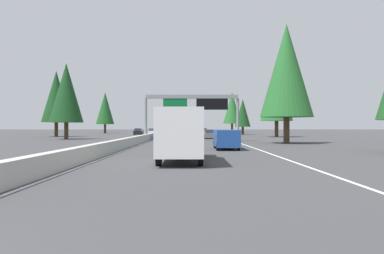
{
  "coord_description": "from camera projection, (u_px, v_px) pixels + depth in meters",
  "views": [
    {
      "loc": [
        -5.42,
        -5.74,
        2.03
      ],
      "look_at": [
        51.89,
        -5.91,
        1.87
      ],
      "focal_mm": 36.44,
      "sensor_mm": 36.0,
      "label": 1
    }
  ],
  "objects": [
    {
      "name": "conifer_right_near",
      "position": [
        287.0,
        71.0,
        45.35
      ],
      "size": [
        6.15,
        6.15,
        13.97
      ],
      "color": "#4C3823",
      "rests_on": "ground"
    },
    {
      "name": "shoulder_stripe_right",
      "position": [
        221.0,
        136.0,
        75.44
      ],
      "size": [
        160.0,
        0.16,
        0.01
      ],
      "primitive_type": "cube",
      "color": "silver",
      "rests_on": "ground"
    },
    {
      "name": "sign_gantry_overhead",
      "position": [
        193.0,
        104.0,
        51.95
      ],
      "size": [
        0.5,
        12.68,
        6.19
      ],
      "color": "gray",
      "rests_on": "ground"
    },
    {
      "name": "conifer_left_near",
      "position": [
        66.0,
        93.0,
        59.62
      ],
      "size": [
        5.14,
        5.14,
        11.68
      ],
      "color": "#4C3823",
      "rests_on": "ground"
    },
    {
      "name": "ground_plane",
      "position": [
        157.0,
        138.0,
        65.41
      ],
      "size": [
        320.0,
        320.0,
        0.0
      ],
      "primitive_type": "plane",
      "color": "#38383A"
    },
    {
      "name": "minivan_distant_a",
      "position": [
        226.0,
        138.0,
        33.77
      ],
      "size": [
        5.0,
        1.95,
        1.69
      ],
      "color": "#1E4793",
      "rests_on": "ground"
    },
    {
      "name": "sedan_mid_center",
      "position": [
        210.0,
        134.0,
        62.09
      ],
      "size": [
        4.4,
        1.8,
        1.47
      ],
      "color": "slate",
      "rests_on": "ground"
    },
    {
      "name": "sedan_mid_right",
      "position": [
        204.0,
        131.0,
        104.85
      ],
      "size": [
        4.4,
        1.8,
        1.47
      ],
      "color": "#AD931E",
      "rests_on": "ground"
    },
    {
      "name": "conifer_left_mid",
      "position": [
        56.0,
        97.0,
        73.83
      ],
      "size": [
        5.51,
        5.51,
        12.51
      ],
      "color": "#4C3823",
      "rests_on": "ground"
    },
    {
      "name": "box_truck_near_center",
      "position": [
        181.0,
        133.0,
        22.41
      ],
      "size": [
        8.5,
        2.4,
        2.95
      ],
      "color": "white",
      "rests_on": "ground"
    },
    {
      "name": "oncoming_far",
      "position": [
        138.0,
        132.0,
        90.56
      ],
      "size": [
        4.4,
        1.8,
        1.47
      ],
      "rotation": [
        0.0,
        0.0,
        3.14
      ],
      "color": "black",
      "rests_on": "ground"
    },
    {
      "name": "oncoming_near",
      "position": [
        153.0,
        132.0,
        88.84
      ],
      "size": [
        4.4,
        1.8,
        1.47
      ],
      "rotation": [
        0.0,
        0.0,
        3.14
      ],
      "color": "white",
      "rests_on": "ground"
    },
    {
      "name": "conifer_right_far",
      "position": [
        243.0,
        113.0,
        91.48
      ],
      "size": [
        3.68,
        3.68,
        8.37
      ],
      "color": "#4C3823",
      "rests_on": "ground"
    },
    {
      "name": "conifer_right_mid",
      "position": [
        277.0,
        92.0,
        71.84
      ],
      "size": [
        5.95,
        5.95,
        13.52
      ],
      "color": "#4C3823",
      "rests_on": "ground"
    },
    {
      "name": "sedan_far_left",
      "position": [
        201.0,
        130.0,
        134.68
      ],
      "size": [
        4.4,
        1.8,
        1.47
      ],
      "color": "slate",
      "rests_on": "ground"
    },
    {
      "name": "conifer_left_far",
      "position": [
        105.0,
        108.0,
        108.79
      ],
      "size": [
        5.06,
        5.06,
        11.49
      ],
      "color": "#4C3823",
      "rests_on": "ground"
    },
    {
      "name": "bus_near_right",
      "position": [
        189.0,
        128.0,
        75.55
      ],
      "size": [
        11.5,
        2.55,
        3.1
      ],
      "color": "white",
      "rests_on": "ground"
    },
    {
      "name": "median_barrier",
      "position": [
        163.0,
        133.0,
        85.4
      ],
      "size": [
        180.0,
        0.56,
        0.9
      ],
      "primitive_type": "cube",
      "color": "#ADAAA3",
      "rests_on": "ground"
    },
    {
      "name": "shoulder_stripe_median",
      "position": [
        163.0,
        136.0,
        75.41
      ],
      "size": [
        160.0,
        0.16,
        0.01
      ],
      "primitive_type": "cube",
      "color": "silver",
      "rests_on": "ground"
    },
    {
      "name": "pickup_far_right",
      "position": [
        166.0,
        133.0,
        58.19
      ],
      "size": [
        5.6,
        2.0,
        1.86
      ],
      "color": "#1E4793",
      "rests_on": "ground"
    },
    {
      "name": "conifer_right_distant",
      "position": [
        232.0,
        108.0,
        119.82
      ],
      "size": [
        5.51,
        5.51,
        12.53
      ],
      "color": "#4C3823",
      "rests_on": "ground"
    }
  ]
}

